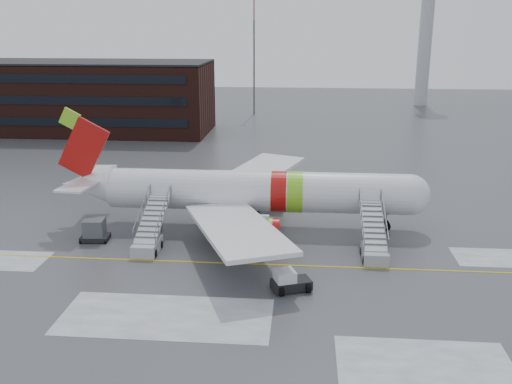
# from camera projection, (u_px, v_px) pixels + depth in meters

# --- Properties ---
(ground) EXTENTS (260.00, 260.00, 0.00)m
(ground) POSITION_uv_depth(u_px,v_px,m) (267.00, 260.00, 46.77)
(ground) COLOR #494C4F
(ground) RESTS_ON ground
(airliner) EXTENTS (35.03, 32.97, 11.18)m
(airliner) POSITION_uv_depth(u_px,v_px,m) (248.00, 192.00, 53.59)
(airliner) COLOR white
(airliner) RESTS_ON ground
(airstair_fwd) EXTENTS (2.05, 7.70, 3.48)m
(airstair_fwd) POSITION_uv_depth(u_px,v_px,m) (374.00, 245.00, 47.10)
(airstair_fwd) COLOR #A1A3A7
(airstair_fwd) RESTS_ON ground
(airstair_aft) EXTENTS (2.05, 7.70, 3.48)m
(airstair_aft) POSITION_uv_depth(u_px,v_px,m) (149.00, 237.00, 48.66)
(airstair_aft) COLOR #ADB0B5
(airstair_aft) RESTS_ON ground
(pushback_tug) EXTENTS (3.15, 2.79, 1.60)m
(pushback_tug) POSITION_uv_depth(u_px,v_px,m) (289.00, 281.00, 41.22)
(pushback_tug) COLOR black
(pushback_tug) RESTS_ON ground
(uld_container) EXTENTS (2.58, 1.98, 1.98)m
(uld_container) POSITION_uv_depth(u_px,v_px,m) (95.00, 231.00, 50.64)
(uld_container) COLOR black
(uld_container) RESTS_ON ground
(terminal_building) EXTENTS (62.00, 16.11, 12.30)m
(terminal_building) POSITION_uv_depth(u_px,v_px,m) (35.00, 96.00, 101.20)
(terminal_building) COLOR #3F1E16
(terminal_building) RESTS_ON ground
(control_tower) EXTENTS (6.40, 6.40, 30.00)m
(control_tower) POSITION_uv_depth(u_px,v_px,m) (427.00, 22.00, 129.68)
(control_tower) COLOR #B2B5BA
(control_tower) RESTS_ON ground
(light_mast_far_n) EXTENTS (1.20, 1.20, 24.25)m
(light_mast_far_n) POSITION_uv_depth(u_px,v_px,m) (254.00, 47.00, 117.97)
(light_mast_far_n) COLOR #595B60
(light_mast_far_n) RESTS_ON ground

